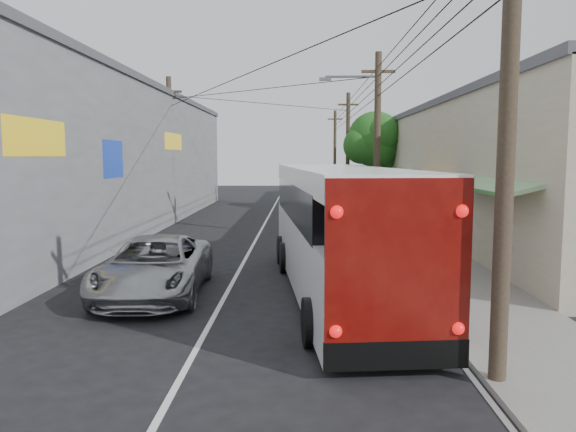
# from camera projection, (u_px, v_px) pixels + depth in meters

# --- Properties ---
(ground) EXTENTS (120.00, 120.00, 0.00)m
(ground) POSITION_uv_depth(u_px,v_px,m) (200.00, 342.00, 11.21)
(ground) COLOR black
(ground) RESTS_ON ground
(sidewalk) EXTENTS (3.00, 80.00, 0.12)m
(sidewalk) POSITION_uv_depth(u_px,v_px,m) (382.00, 223.00, 30.93)
(sidewalk) COLOR slate
(sidewalk) RESTS_ON ground
(building_right) EXTENTS (7.09, 40.00, 6.25)m
(building_right) POSITION_uv_depth(u_px,v_px,m) (456.00, 166.00, 32.48)
(building_right) COLOR #BBB494
(building_right) RESTS_ON ground
(building_left) EXTENTS (7.20, 36.00, 7.25)m
(building_left) POSITION_uv_depth(u_px,v_px,m) (98.00, 157.00, 28.91)
(building_left) COLOR gray
(building_left) RESTS_ON ground
(utility_poles) EXTENTS (11.80, 45.28, 8.00)m
(utility_poles) POSITION_uv_depth(u_px,v_px,m) (322.00, 148.00, 30.90)
(utility_poles) COLOR #473828
(utility_poles) RESTS_ON ground
(street_tree) EXTENTS (4.40, 4.00, 6.60)m
(street_tree) POSITION_uv_depth(u_px,v_px,m) (376.00, 141.00, 36.41)
(street_tree) COLOR #3F2B19
(street_tree) RESTS_ON ground
(coach_bus) EXTENTS (3.68, 12.01, 3.41)m
(coach_bus) POSITION_uv_depth(u_px,v_px,m) (337.00, 229.00, 15.03)
(coach_bus) COLOR white
(coach_bus) RESTS_ON ground
(jeepney) EXTENTS (2.84, 5.70, 1.55)m
(jeepney) POSITION_uv_depth(u_px,v_px,m) (155.00, 267.00, 14.94)
(jeepney) COLOR #AAABB1
(jeepney) RESTS_ON ground
(parked_suv) EXTENTS (2.52, 6.05, 1.75)m
(parked_suv) POSITION_uv_depth(u_px,v_px,m) (356.00, 220.00, 25.01)
(parked_suv) COLOR #96979E
(parked_suv) RESTS_ON ground
(parked_car_mid) EXTENTS (1.93, 4.28, 1.43)m
(parked_car_mid) POSITION_uv_depth(u_px,v_px,m) (328.00, 202.00, 36.78)
(parked_car_mid) COLOR #28282D
(parked_car_mid) RESTS_ON ground
(parked_car_far) EXTENTS (1.72, 3.97, 1.27)m
(parked_car_far) POSITION_uv_depth(u_px,v_px,m) (336.00, 198.00, 41.72)
(parked_car_far) COLOR black
(parked_car_far) RESTS_ON ground
(pedestrian_near) EXTENTS (0.58, 0.40, 1.52)m
(pedestrian_near) POSITION_uv_depth(u_px,v_px,m) (419.00, 226.00, 22.73)
(pedestrian_near) COLOR pink
(pedestrian_near) RESTS_ON sidewalk
(pedestrian_far) EXTENTS (0.93, 0.84, 1.55)m
(pedestrian_far) POSITION_uv_depth(u_px,v_px,m) (428.00, 227.00, 22.35)
(pedestrian_far) COLOR #879FC4
(pedestrian_far) RESTS_ON sidewalk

